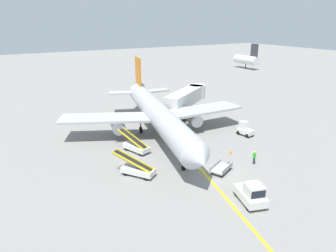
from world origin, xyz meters
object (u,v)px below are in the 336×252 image
(baggage_cart_loaded, at_px, (221,168))
(airliner, at_px, (157,113))
(belt_loader_aft_hold, at_px, (137,169))
(safety_cone_wingtip_left, at_px, (182,147))
(pushback_tug, at_px, (251,194))
(ground_crew_marshaller, at_px, (254,157))
(jet_bridge, at_px, (188,96))
(safety_cone_nose_left, at_px, (231,152))
(belt_loader_forward_hold, at_px, (136,146))
(baggage_tug_near_wing, at_px, (245,129))
(safety_cone_nose_right, at_px, (161,122))

(baggage_cart_loaded, bearing_deg, airliner, 92.85)
(belt_loader_aft_hold, relative_size, safety_cone_wingtip_left, 10.91)
(pushback_tug, distance_m, belt_loader_aft_hold, 12.62)
(belt_loader_aft_hold, relative_size, ground_crew_marshaller, 2.82)
(jet_bridge, bearing_deg, pushback_tug, -111.42)
(safety_cone_nose_left, relative_size, safety_cone_wingtip_left, 1.00)
(belt_loader_aft_hold, distance_m, safety_cone_wingtip_left, 9.27)
(airliner, distance_m, belt_loader_forward_hold, 7.18)
(airliner, height_order, baggage_tug_near_wing, airliner)
(safety_cone_wingtip_left, bearing_deg, pushback_tug, -95.45)
(safety_cone_nose_right, distance_m, safety_cone_wingtip_left, 11.06)
(belt_loader_forward_hold, bearing_deg, belt_loader_aft_hold, -112.92)
(baggage_tug_near_wing, xyz_separation_m, safety_cone_nose_left, (-6.31, -4.16, -0.71))
(baggage_cart_loaded, xyz_separation_m, safety_cone_nose_left, (4.35, 3.35, -0.25))
(pushback_tug, bearing_deg, baggage_tug_near_wing, 48.42)
(belt_loader_aft_hold, height_order, safety_cone_nose_right, belt_loader_aft_hold)
(baggage_tug_near_wing, relative_size, ground_crew_marshaller, 1.51)
(baggage_tug_near_wing, distance_m, belt_loader_aft_hold, 19.59)
(baggage_tug_near_wing, bearing_deg, safety_cone_nose_right, 126.37)
(baggage_tug_near_wing, xyz_separation_m, safety_cone_nose_right, (-8.29, 11.26, -0.71))
(jet_bridge, xyz_separation_m, safety_cone_nose_left, (-4.45, -16.84, -3.32))
(jet_bridge, height_order, safety_cone_wingtip_left, jet_bridge)
(ground_crew_marshaller, xyz_separation_m, safety_cone_nose_right, (-2.40, 19.12, -0.69))
(ground_crew_marshaller, relative_size, safety_cone_nose_right, 3.86)
(jet_bridge, relative_size, safety_cone_nose_left, 27.38)
(jet_bridge, height_order, baggage_cart_loaded, jet_bridge)
(pushback_tug, xyz_separation_m, safety_cone_wingtip_left, (1.37, 14.32, -0.77))
(baggage_cart_loaded, height_order, safety_cone_wingtip_left, baggage_cart_loaded)
(pushback_tug, distance_m, safety_cone_wingtip_left, 14.41)
(belt_loader_aft_hold, bearing_deg, safety_cone_nose_right, 52.98)
(belt_loader_aft_hold, distance_m, safety_cone_nose_right, 18.30)
(belt_loader_aft_hold, xyz_separation_m, baggage_cart_loaded, (8.64, -4.16, -0.31))
(airliner, bearing_deg, pushback_tug, -92.45)
(pushback_tug, relative_size, safety_cone_nose_right, 9.09)
(airliner, distance_m, baggage_cart_loaded, 14.58)
(baggage_tug_near_wing, bearing_deg, safety_cone_nose_left, -146.62)
(belt_loader_forward_hold, bearing_deg, jet_bridge, 33.72)
(airliner, height_order, belt_loader_aft_hold, airliner)
(pushback_tug, distance_m, safety_cone_nose_right, 25.39)
(safety_cone_nose_right, xyz_separation_m, safety_cone_wingtip_left, (-2.60, -10.75, 0.00))
(belt_loader_forward_hold, bearing_deg, pushback_tug, -74.92)
(baggage_tug_near_wing, xyz_separation_m, safety_cone_wingtip_left, (-10.89, 0.51, -0.71))
(airliner, relative_size, pushback_tug, 8.74)
(belt_loader_aft_hold, distance_m, baggage_cart_loaded, 9.59)
(safety_cone_nose_left, bearing_deg, ground_crew_marshaller, -83.58)
(airliner, xyz_separation_m, baggage_tug_near_wing, (11.38, -6.75, -2.49))
(safety_cone_nose_right, relative_size, safety_cone_wingtip_left, 1.00)
(baggage_tug_near_wing, height_order, ground_crew_marshaller, baggage_tug_near_wing)
(pushback_tug, height_order, safety_cone_wingtip_left, pushback_tug)
(belt_loader_forward_hold, distance_m, safety_cone_nose_right, 11.98)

